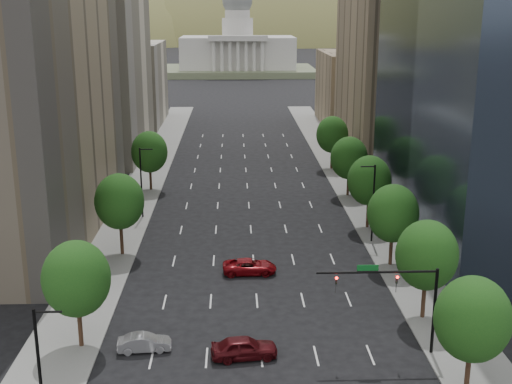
{
  "coord_description": "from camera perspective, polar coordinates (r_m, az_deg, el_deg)",
  "views": [
    {
      "loc": [
        -1.98,
        -15.03,
        25.62
      ],
      "look_at": [
        0.2,
        47.93,
        8.0
      ],
      "focal_mm": 46.51,
      "sensor_mm": 36.0,
      "label": 1
    }
  ],
  "objects": [
    {
      "name": "tree_right_4",
      "position": [
        92.68,
        8.01,
        2.91
      ],
      "size": [
        5.2,
        5.2,
        8.46
      ],
      "color": "#382316",
      "rests_on": "ground"
    },
    {
      "name": "sidewalk_right",
      "position": [
        81.17,
        10.57,
        -3.0
      ],
      "size": [
        6.0,
        200.0,
        0.15
      ],
      "primitive_type": "cube",
      "color": "slate",
      "rests_on": "ground"
    },
    {
      "name": "streetlight_ln",
      "position": [
        83.48,
        -9.81,
        0.98
      ],
      "size": [
        1.7,
        0.2,
        9.0
      ],
      "color": "black",
      "rests_on": "ground"
    },
    {
      "name": "filler_left",
      "position": [
        153.68,
        -10.72,
        9.15
      ],
      "size": [
        14.0,
        26.0,
        18.0
      ],
      "primitive_type": "cube",
      "color": "beige",
      "rests_on": "ground"
    },
    {
      "name": "streetlight_ls",
      "position": [
        42.31,
        -18.01,
        -14.63
      ],
      "size": [
        1.7,
        0.2,
        9.0
      ],
      "color": "black",
      "rests_on": "ground"
    },
    {
      "name": "capitol",
      "position": [
        265.29,
        -1.58,
        11.94
      ],
      "size": [
        60.0,
        40.0,
        35.2
      ],
      "color": "#596647",
      "rests_on": "ground"
    },
    {
      "name": "filler_right",
      "position": [
        151.5,
        8.39,
        8.78
      ],
      "size": [
        14.0,
        26.0,
        16.0
      ],
      "primitive_type": "cube",
      "color": "#8C7759",
      "rests_on": "ground"
    },
    {
      "name": "car_silver",
      "position": [
        53.04,
        -9.58,
        -12.66
      ],
      "size": [
        4.24,
        1.82,
        1.36
      ],
      "primitive_type": "imported",
      "rotation": [
        0.0,
        0.0,
        1.67
      ],
      "color": "gray",
      "rests_on": "ground"
    },
    {
      "name": "tree_right_2",
      "position": [
        68.04,
        11.7,
        -1.82
      ],
      "size": [
        5.2,
        5.2,
        8.61
      ],
      "color": "#382316",
      "rests_on": "ground"
    },
    {
      "name": "car_maroon",
      "position": [
        51.32,
        -1.02,
        -13.23
      ],
      "size": [
        5.21,
        2.58,
        1.71
      ],
      "primitive_type": "imported",
      "rotation": [
        0.0,
        0.0,
        1.69
      ],
      "color": "#440B0F",
      "rests_on": "ground"
    },
    {
      "name": "foothills",
      "position": [
        618.77,
        1.45,
        9.74
      ],
      "size": [
        720.0,
        413.0,
        263.0
      ],
      "color": "olive",
      "rests_on": "ground"
    },
    {
      "name": "tree_right_0",
      "position": [
        47.62,
        18.14,
        -10.36
      ],
      "size": [
        5.2,
        5.2,
        8.39
      ],
      "color": "#382316",
      "rests_on": "ground"
    },
    {
      "name": "midrise_cream_left",
      "position": [
        120.53,
        -13.25,
        11.36
      ],
      "size": [
        14.0,
        30.0,
        35.0
      ],
      "primitive_type": "cube",
      "color": "beige",
      "rests_on": "ground"
    },
    {
      "name": "parking_tan_right",
      "position": [
        118.63,
        11.35,
        10.19
      ],
      "size": [
        14.0,
        30.0,
        30.0
      ],
      "primitive_type": "cube",
      "color": "#8C7759",
      "rests_on": "ground"
    },
    {
      "name": "streetlight_rn",
      "position": [
        74.66,
        10.02,
        -0.78
      ],
      "size": [
        1.7,
        0.2,
        9.0
      ],
      "color": "black",
      "rests_on": "ground"
    },
    {
      "name": "sidewalk_left",
      "position": [
        80.41,
        -11.57,
        -3.23
      ],
      "size": [
        6.0,
        200.0,
        0.15
      ],
      "primitive_type": "cube",
      "color": "slate",
      "rests_on": "ground"
    },
    {
      "name": "tree_left_1",
      "position": [
        70.88,
        -11.67,
        -0.81
      ],
      "size": [
        5.2,
        5.2,
        8.97
      ],
      "color": "#382316",
      "rests_on": "ground"
    },
    {
      "name": "tree_right_5",
      "position": [
        108.08,
        6.58,
        4.93
      ],
      "size": [
        5.2,
        5.2,
        8.75
      ],
      "color": "#382316",
      "rests_on": "ground"
    },
    {
      "name": "tree_right_1",
      "position": [
        57.05,
        14.48,
        -5.28
      ],
      "size": [
        5.2,
        5.2,
        8.75
      ],
      "color": "#382316",
      "rests_on": "ground"
    },
    {
      "name": "traffic_signal",
      "position": [
        51.01,
        12.52,
        -8.4
      ],
      "size": [
        9.12,
        0.4,
        7.38
      ],
      "color": "black",
      "rests_on": "ground"
    },
    {
      "name": "car_red_far",
      "position": [
        66.29,
        -0.55,
        -6.42
      ],
      "size": [
        5.41,
        2.59,
        1.49
      ],
      "primitive_type": "imported",
      "rotation": [
        0.0,
        0.0,
        1.59
      ],
      "color": "maroon",
      "rests_on": "ground"
    },
    {
      "name": "tree_left_0",
      "position": [
        52.46,
        -15.19,
        -7.22
      ],
      "size": [
        5.2,
        5.2,
        8.75
      ],
      "color": "#382316",
      "rests_on": "ground"
    },
    {
      "name": "tree_right_3",
      "position": [
        79.21,
        9.72,
        0.97
      ],
      "size": [
        5.2,
        5.2,
        8.89
      ],
      "color": "#382316",
      "rests_on": "ground"
    },
    {
      "name": "tree_left_2",
      "position": [
        95.9,
        -9.15,
        3.42
      ],
      "size": [
        5.2,
        5.2,
        8.68
      ],
      "color": "#382316",
      "rests_on": "ground"
    }
  ]
}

